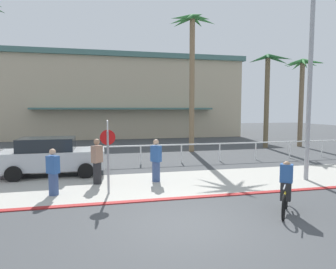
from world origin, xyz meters
The scene contains 15 objects.
ground_plane centered at (0.00, 10.00, 0.00)m, with size 80.00×80.00×0.00m, color #424447.
sidewalk_strip centered at (0.00, 4.20, 0.01)m, with size 44.00×4.00×0.02m, color #ADAAA0.
curb_paint centered at (0.00, 2.20, 0.01)m, with size 44.00×0.24×0.03m, color maroon.
building_backdrop centered at (0.34, 26.73, 4.26)m, with size 25.19×10.87×8.49m.
rail_fence centered at (0.00, 8.50, 0.84)m, with size 27.16×0.08×1.04m.
stop_sign_bike_lane centered at (-1.83, 3.28, 1.68)m, with size 0.52×0.56×2.56m.
streetlight_curb centered at (6.26, 3.28, 4.28)m, with size 0.24×2.54×7.50m.
palm_tree_2 centered at (4.05, 12.50, 6.97)m, with size 3.41×3.18×9.32m.
palm_tree_3 centered at (10.30, 13.15, 5.15)m, with size 3.00×3.21×7.07m.
palm_tree_4 centered at (13.29, 13.21, 5.32)m, with size 3.05×3.63×6.85m.
car_silver_1 centered at (-4.18, 6.74, 0.87)m, with size 4.40×2.02×1.69m.
cyclist_yellow_0 centered at (3.05, 0.28, 0.69)m, with size 1.18×1.46×1.50m.
pedestrian_0 centered at (0.10, 4.59, 0.81)m, with size 0.45×0.48×1.73m.
pedestrian_1 centered at (-3.66, 3.50, 0.74)m, with size 0.47×0.46×1.61m.
pedestrian_2 centered at (-2.22, 4.74, 0.84)m, with size 0.46×0.47×1.80m.
Camera 1 is at (-2.05, -6.93, 2.94)m, focal length 31.38 mm.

